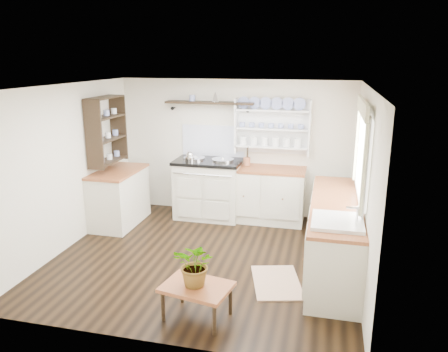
{
  "coord_description": "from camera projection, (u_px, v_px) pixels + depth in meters",
  "views": [
    {
      "loc": [
        1.54,
        -5.26,
        2.65
      ],
      "look_at": [
        0.21,
        0.25,
        1.1
      ],
      "focal_mm": 35.0,
      "sensor_mm": 36.0,
      "label": 1
    }
  ],
  "objects": [
    {
      "name": "left_shelving",
      "position": [
        107.0,
        130.0,
        6.83
      ],
      "size": [
        0.28,
        0.8,
        1.05
      ],
      "primitive_type": "cube",
      "color": "black",
      "rests_on": "wall_left"
    },
    {
      "name": "back_cabinets",
      "position": [
        266.0,
        194.0,
        7.23
      ],
      "size": [
        1.27,
        0.63,
        0.9
      ],
      "color": "beige",
      "rests_on": "floor"
    },
    {
      "name": "left_cabinets",
      "position": [
        119.0,
        196.0,
        7.09
      ],
      "size": [
        0.62,
        1.13,
        0.9
      ],
      "color": "beige",
      "rests_on": "floor"
    },
    {
      "name": "window",
      "position": [
        362.0,
        150.0,
        5.27
      ],
      "size": [
        0.08,
        1.55,
        1.22
      ],
      "color": "white",
      "rests_on": "wall_right"
    },
    {
      "name": "center_table",
      "position": [
        197.0,
        289.0,
        4.51
      ],
      "size": [
        0.77,
        0.61,
        0.37
      ],
      "rotation": [
        0.0,
        0.0,
        -0.19
      ],
      "color": "brown",
      "rests_on": "floor"
    },
    {
      "name": "wall_back",
      "position": [
        235.0,
        148.0,
        7.46
      ],
      "size": [
        4.0,
        0.02,
        2.3
      ],
      "primitive_type": "cube",
      "color": "silver",
      "rests_on": "ground"
    },
    {
      "name": "right_cabinets",
      "position": [
        334.0,
        234.0,
        5.57
      ],
      "size": [
        0.62,
        2.43,
        0.9
      ],
      "color": "beige",
      "rests_on": "floor"
    },
    {
      "name": "high_shelf",
      "position": [
        210.0,
        103.0,
        7.24
      ],
      "size": [
        1.5,
        0.29,
        0.16
      ],
      "color": "black",
      "rests_on": "wall_back"
    },
    {
      "name": "wall_left",
      "position": [
        67.0,
        167.0,
        6.13
      ],
      "size": [
        0.02,
        3.8,
        2.3
      ],
      "primitive_type": "cube",
      "color": "silver",
      "rests_on": "ground"
    },
    {
      "name": "floor",
      "position": [
        205.0,
        257.0,
        5.98
      ],
      "size": [
        4.0,
        3.8,
        0.01
      ],
      "primitive_type": "cube",
      "color": "black",
      "rests_on": "ground"
    },
    {
      "name": "wall_right",
      "position": [
        364.0,
        186.0,
        5.23
      ],
      "size": [
        0.02,
        3.8,
        2.3
      ],
      "primitive_type": "cube",
      "color": "silver",
      "rests_on": "ground"
    },
    {
      "name": "ceiling",
      "position": [
        203.0,
        86.0,
        5.38
      ],
      "size": [
        4.0,
        3.8,
        0.01
      ],
      "primitive_type": "cube",
      "color": "white",
      "rests_on": "wall_back"
    },
    {
      "name": "kettle",
      "position": [
        190.0,
        158.0,
        7.22
      ],
      "size": [
        0.17,
        0.17,
        0.21
      ],
      "primitive_type": null,
      "color": "silver",
      "rests_on": "aga_cooker"
    },
    {
      "name": "utensil_crock",
      "position": [
        247.0,
        161.0,
        7.24
      ],
      "size": [
        0.11,
        0.11,
        0.13
      ],
      "primitive_type": "cylinder",
      "color": "#9D5939",
      "rests_on": "back_cabinets"
    },
    {
      "name": "potted_plant",
      "position": [
        196.0,
        264.0,
        4.44
      ],
      "size": [
        0.49,
        0.44,
        0.48
      ],
      "primitive_type": "imported",
      "rotation": [
        0.0,
        0.0,
        -0.17
      ],
      "color": "#3F7233",
      "rests_on": "center_table"
    },
    {
      "name": "belfast_sink",
      "position": [
        337.0,
        232.0,
        4.78
      ],
      "size": [
        0.55,
        0.6,
        0.45
      ],
      "color": "white",
      "rests_on": "right_cabinets"
    },
    {
      "name": "floor_rug",
      "position": [
        277.0,
        282.0,
        5.29
      ],
      "size": [
        0.75,
        0.96,
        0.02
      ],
      "primitive_type": "cube",
      "rotation": [
        0.0,
        0.0,
        0.26
      ],
      "color": "#A0795D",
      "rests_on": "floor"
    },
    {
      "name": "aga_cooker",
      "position": [
        209.0,
        188.0,
        7.41
      ],
      "size": [
        1.11,
        0.77,
        1.02
      ],
      "color": "beige",
      "rests_on": "floor"
    },
    {
      "name": "plate_rack",
      "position": [
        273.0,
        126.0,
        7.17
      ],
      "size": [
        1.2,
        0.22,
        0.9
      ],
      "color": "white",
      "rests_on": "wall_back"
    }
  ]
}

